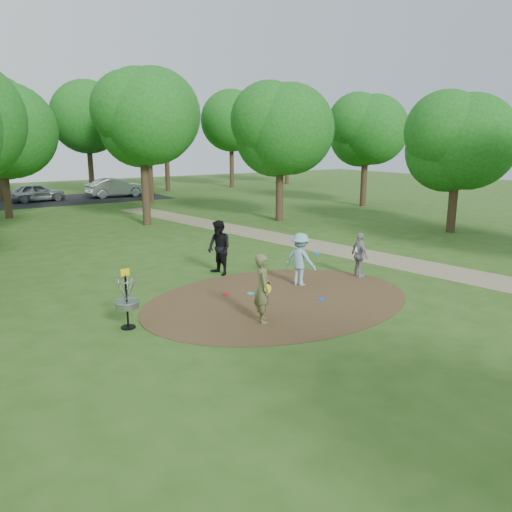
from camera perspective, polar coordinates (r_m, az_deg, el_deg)
ground at (r=14.84m, az=2.62°, el=-5.01°), size 100.00×100.00×0.00m
dirt_clearing at (r=14.84m, az=2.62°, el=-4.97°), size 8.40×8.40×0.02m
footpath at (r=20.54m, az=13.88°, el=-0.25°), size 7.55×39.89×0.01m
parking_lot at (r=42.83m, az=-19.96°, el=6.13°), size 14.00×8.00×0.01m
player_observer_with_disc at (r=12.81m, az=0.78°, el=-3.71°), size 0.67×0.78×1.81m
player_throwing_with_disc at (r=16.13m, az=5.09°, el=-0.39°), size 1.22×1.26×1.72m
player_walking_with_disc at (r=17.37m, az=-4.23°, el=0.93°), size 0.82×1.01×1.92m
player_waiting_with_disc at (r=17.39m, az=11.76°, el=0.08°), size 0.59×0.97×1.55m
disc_ground_cyan at (r=15.33m, az=-0.62°, el=-4.29°), size 0.22×0.22×0.02m
disc_ground_blue at (r=14.89m, az=7.48°, el=-4.93°), size 0.22×0.22×0.02m
disc_ground_red at (r=15.24m, az=-3.44°, el=-4.41°), size 0.22×0.22×0.02m
car_left at (r=42.09m, az=-23.83°, el=6.66°), size 4.30×2.11×1.41m
car_right at (r=43.43m, az=-15.69°, el=7.54°), size 4.77×1.72×1.56m
disc_golf_basket at (r=12.79m, az=-14.60°, el=-4.30°), size 0.63×0.63×1.54m
tree_ring at (r=23.66m, az=-7.04°, el=14.48°), size 36.71×45.75×9.56m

